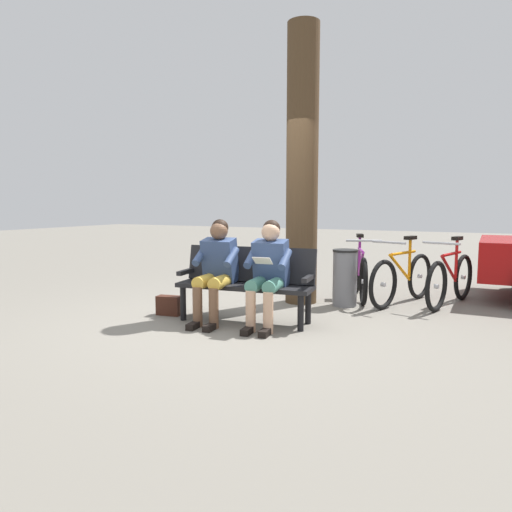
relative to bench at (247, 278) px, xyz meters
The scene contains 10 objects.
ground_plane 0.54m from the bench, 52.66° to the left, with size 40.00×40.00×0.00m, color slate.
bench is the anchor object (origin of this frame).
person_reading 0.39m from the bench, 159.04° to the left, with size 0.52×0.80×1.20m.
person_companion 0.39m from the bench, 33.35° to the left, with size 0.52×0.80×1.20m.
handbag 1.09m from the bench, 10.95° to the left, with size 0.30×0.14×0.24m, color #3F1E14.
tree_trunk 1.89m from the bench, 98.80° to the right, with size 0.44×0.44×3.78m, color #4C3823.
litter_bin 1.55m from the bench, 121.79° to the right, with size 0.34×0.34×0.77m.
bicycle_green 2.88m from the bench, 136.97° to the right, with size 0.59×1.64×0.94m.
bicycle_red 2.34m from the bench, 129.98° to the right, with size 0.67×1.61×0.94m.
bicycle_black 2.12m from the bench, 114.46° to the right, with size 0.66×1.61×0.94m.
Camera 1 is at (-2.65, 4.73, 1.38)m, focal length 33.08 mm.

